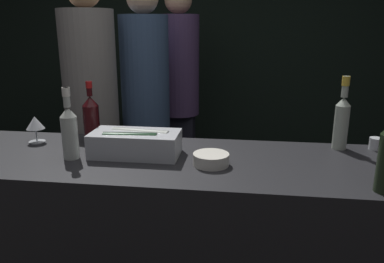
# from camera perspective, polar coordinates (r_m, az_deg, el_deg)

# --- Properties ---
(wall_back_chalkboard) EXTENTS (6.40, 0.06, 2.80)m
(wall_back_chalkboard) POSITION_cam_1_polar(r_m,az_deg,el_deg) (3.62, 4.34, 13.37)
(wall_back_chalkboard) COLOR black
(wall_back_chalkboard) RESTS_ON ground_plane
(bar_counter) EXTENTS (2.55, 0.66, 0.96)m
(bar_counter) POSITION_cam_1_polar(r_m,az_deg,el_deg) (1.91, -0.14, -17.95)
(bar_counter) COLOR black
(bar_counter) RESTS_ON ground_plane
(ice_bin_with_bottles) EXTENTS (0.40, 0.20, 0.12)m
(ice_bin_with_bottles) POSITION_cam_1_polar(r_m,az_deg,el_deg) (1.75, -8.59, -1.65)
(ice_bin_with_bottles) COLOR #B7BABF
(ice_bin_with_bottles) RESTS_ON bar_counter
(bowl_white) EXTENTS (0.16, 0.16, 0.05)m
(bowl_white) POSITION_cam_1_polar(r_m,az_deg,el_deg) (1.61, 2.92, -4.20)
(bowl_white) COLOR silver
(bowl_white) RESTS_ON bar_counter
(wine_glass) EXTENTS (0.09, 0.09, 0.14)m
(wine_glass) POSITION_cam_1_polar(r_m,az_deg,el_deg) (2.07, -22.79, 1.12)
(wine_glass) COLOR silver
(wine_glass) RESTS_ON bar_counter
(candle_votive) EXTENTS (0.06, 0.06, 0.06)m
(candle_votive) POSITION_cam_1_polar(r_m,az_deg,el_deg) (2.02, 26.20, -1.68)
(candle_votive) COLOR silver
(candle_votive) RESTS_ON bar_counter
(rose_wine_bottle) EXTENTS (0.07, 0.07, 0.35)m
(rose_wine_bottle) POSITION_cam_1_polar(r_m,az_deg,el_deg) (1.94, 21.86, 1.78)
(rose_wine_bottle) COLOR #9EA899
(rose_wine_bottle) RESTS_ON bar_counter
(white_wine_bottle) EXTENTS (0.07, 0.07, 0.32)m
(white_wine_bottle) POSITION_cam_1_polar(r_m,az_deg,el_deg) (1.75, -18.19, 0.26)
(white_wine_bottle) COLOR #B2B7AD
(white_wine_bottle) RESTS_ON bar_counter
(red_wine_bottle_tall) EXTENTS (0.08, 0.08, 0.31)m
(red_wine_bottle_tall) POSITION_cam_1_polar(r_m,az_deg,el_deg) (1.98, -15.10, 2.08)
(red_wine_bottle_tall) COLOR black
(red_wine_bottle_tall) RESTS_ON bar_counter
(person_in_hoodie) EXTENTS (0.33, 0.33, 1.83)m
(person_in_hoodie) POSITION_cam_1_polar(r_m,az_deg,el_deg) (2.63, -7.04, 4.42)
(person_in_hoodie) COLOR black
(person_in_hoodie) RESTS_ON ground_plane
(person_blond_tee) EXTENTS (0.34, 0.34, 1.86)m
(person_blond_tee) POSITION_cam_1_polar(r_m,az_deg,el_deg) (2.52, -15.03, 3.81)
(person_blond_tee) COLOR black
(person_blond_tee) RESTS_ON ground_plane
(person_grey_polo) EXTENTS (0.32, 0.32, 1.84)m
(person_grey_polo) POSITION_cam_1_polar(r_m,az_deg,el_deg) (3.02, -1.97, 6.19)
(person_grey_polo) COLOR black
(person_grey_polo) RESTS_ON ground_plane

